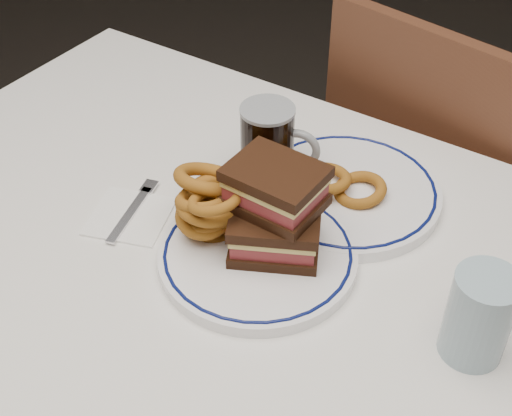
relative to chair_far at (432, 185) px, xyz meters
The scene contains 11 objects.
dining_table 0.65m from the chair_far, 99.59° to the right, with size 1.27×0.87×0.75m.
chair_far is the anchor object (origin of this frame).
main_plate 0.68m from the chair_far, 94.93° to the right, with size 0.29×0.29×0.02m.
reuben_sandwich 0.68m from the chair_far, 94.00° to the right, with size 0.16×0.15×0.13m.
onion_rings_main 0.71m from the chair_far, 102.60° to the right, with size 0.14×0.13×0.13m.
ketchup_ramekin 0.60m from the chair_far, 96.50° to the right, with size 0.06×0.06×0.03m.
beer_mug 0.58m from the chair_far, 106.82° to the right, with size 0.13×0.09×0.14m.
water_glass 0.73m from the chair_far, 66.66° to the right, with size 0.08×0.08×0.13m, color #90ABB9.
far_plate 0.50m from the chair_far, 91.95° to the right, with size 0.30×0.30×0.02m.
onion_rings_far 0.52m from the chair_far, 92.22° to the right, with size 0.14×0.10×0.05m.
napkin_fork 0.75m from the chair_far, 112.85° to the right, with size 0.15×0.16×0.01m.
Camera 1 is at (0.45, -0.61, 1.49)m, focal length 50.00 mm.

